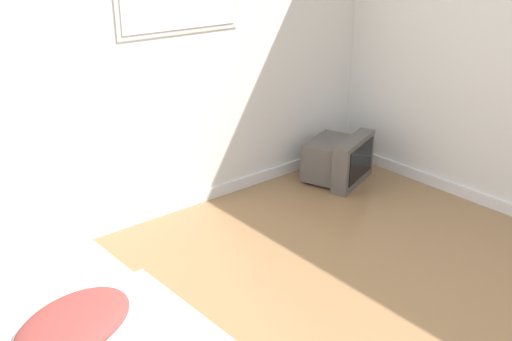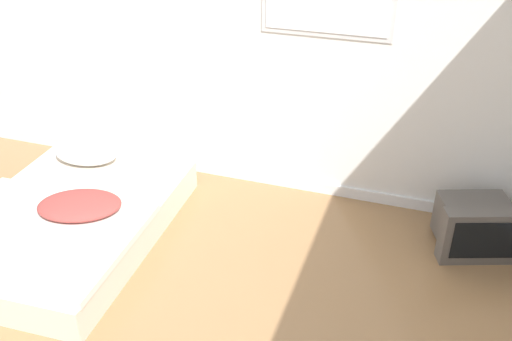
% 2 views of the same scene
% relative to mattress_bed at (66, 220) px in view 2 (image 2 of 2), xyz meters
% --- Properties ---
extents(wall_back, '(7.61, 0.08, 2.60)m').
position_rel_mattress_bed_xyz_m(wall_back, '(0.65, 1.20, 1.15)').
color(wall_back, white).
rests_on(wall_back, ground_plane).
extents(mattress_bed, '(1.35, 1.84, 0.37)m').
position_rel_mattress_bed_xyz_m(mattress_bed, '(0.00, 0.00, 0.00)').
color(mattress_bed, beige).
rests_on(mattress_bed, ground_plane).
extents(crt_tv, '(0.62, 0.57, 0.39)m').
position_rel_mattress_bed_xyz_m(crt_tv, '(2.73, 0.79, 0.04)').
color(crt_tv, '#56514C').
rests_on(crt_tv, ground_plane).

